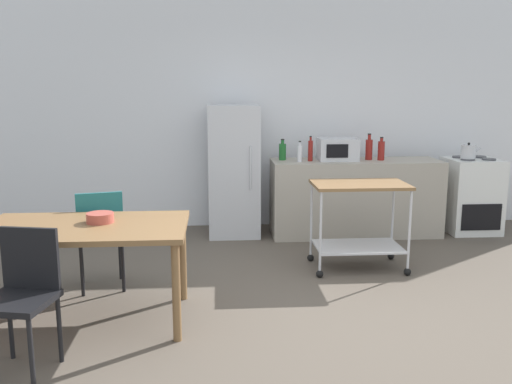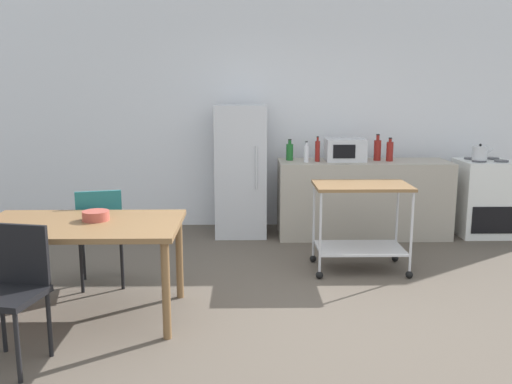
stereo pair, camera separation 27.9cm
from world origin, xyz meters
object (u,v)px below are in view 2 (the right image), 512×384
at_px(stove_oven, 483,198).
at_px(chair_black, 13,286).
at_px(bottle_olive_oil, 306,153).
at_px(fruit_bowl, 96,216).
at_px(kitchen_cart, 361,213).
at_px(bottle_sparkling_water, 290,152).
at_px(dining_table, 81,233).
at_px(chair_teal, 101,230).
at_px(kettle, 480,153).
at_px(bottle_vinegar, 377,150).
at_px(bottle_hot_sauce, 317,151).
at_px(refrigerator, 241,171).
at_px(microwave, 345,150).
at_px(bottle_soy_sauce, 390,151).

bearing_deg(stove_oven, chair_black, -144.44).
bearing_deg(chair_black, bottle_olive_oil, 66.01).
height_order(bottle_olive_oil, fruit_bowl, bottle_olive_oil).
height_order(kitchen_cart, bottle_sparkling_water, bottle_sparkling_water).
xyz_separation_m(dining_table, bottle_olive_oil, (1.95, 2.27, 0.33)).
bearing_deg(chair_teal, kitchen_cart, 176.53).
height_order(fruit_bowl, kettle, kettle).
height_order(bottle_sparkling_water, bottle_vinegar, bottle_vinegar).
distance_m(bottle_hot_sauce, bottle_vinegar, 0.72).
bearing_deg(stove_oven, dining_table, -149.83).
bearing_deg(bottle_vinegar, bottle_olive_oil, -170.99).
bearing_deg(refrigerator, bottle_vinegar, -1.96).
height_order(bottle_olive_oil, kettle, bottle_olive_oil).
xyz_separation_m(bottle_sparkling_water, microwave, (0.65, -0.06, 0.03)).
distance_m(chair_teal, fruit_bowl, 0.65).
xyz_separation_m(chair_teal, bottle_vinegar, (2.83, 1.74, 0.51)).
bearing_deg(kitchen_cart, bottle_soy_sauce, 65.34).
xyz_separation_m(stove_oven, bottle_sparkling_water, (-2.32, 0.07, 0.55)).
bearing_deg(bottle_soy_sauce, dining_table, -141.35).
xyz_separation_m(bottle_sparkling_water, bottle_soy_sauce, (1.17, -0.10, 0.01)).
relative_size(kitchen_cart, fruit_bowl, 4.45).
height_order(bottle_sparkling_water, fruit_bowl, bottle_sparkling_water).
bearing_deg(dining_table, kitchen_cart, 24.64).
distance_m(refrigerator, bottle_sparkling_water, 0.62).
bearing_deg(bottle_soy_sauce, chair_teal, -150.35).
height_order(chair_black, refrigerator, refrigerator).
xyz_separation_m(kitchen_cart, fruit_bowl, (-2.25, -1.00, 0.21)).
height_order(chair_teal, stove_oven, stove_oven).
height_order(chair_black, microwave, microwave).
bearing_deg(kitchen_cart, bottle_vinegar, 71.25).
distance_m(refrigerator, fruit_bowl, 2.61).
height_order(dining_table, kitchen_cart, kitchen_cart).
bearing_deg(bottle_vinegar, fruit_bowl, -139.30).
bearing_deg(bottle_soy_sauce, kettle, -3.74).
bearing_deg(kettle, kitchen_cart, -143.45).
distance_m(stove_oven, bottle_olive_oil, 2.21).
relative_size(chair_black, microwave, 1.93).
bearing_deg(refrigerator, dining_table, -115.77).
height_order(chair_teal, fruit_bowl, chair_teal).
bearing_deg(fruit_bowl, dining_table, -141.38).
bearing_deg(kitchen_cart, bottle_sparkling_water, 113.20).
bearing_deg(refrigerator, bottle_hot_sauce, -8.14).
xyz_separation_m(chair_black, bottle_sparkling_water, (2.00, 3.15, 0.49)).
bearing_deg(chair_black, bottle_hot_sauce, 64.91).
bearing_deg(bottle_olive_oil, refrigerator, 165.89).
xyz_separation_m(chair_teal, kitchen_cart, (2.38, 0.42, 0.05)).
height_order(bottle_sparkling_water, bottle_olive_oil, bottle_sparkling_water).
bearing_deg(kitchen_cart, bottle_hot_sauce, 102.12).
distance_m(chair_teal, bottle_sparkling_water, 2.58).
distance_m(dining_table, bottle_hot_sauce, 3.14).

